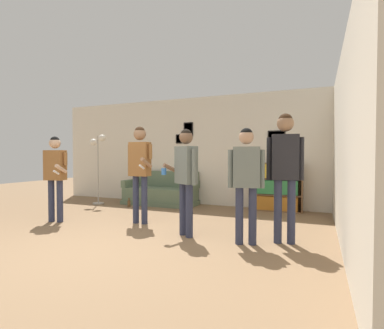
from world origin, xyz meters
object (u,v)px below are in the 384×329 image
bookshelf (277,187)px  person_watcher_holding_cup (186,171)px  person_spectator_far_right (285,163)px  bottle_on_floor (129,203)px  floor_lamp (98,153)px  couch (161,193)px  person_player_foreground_center (140,164)px  person_player_foreground_left (55,170)px  person_spectator_near_bookshelf (246,174)px

bookshelf → person_watcher_holding_cup: size_ratio=0.67×
person_spectator_far_right → bottle_on_floor: 4.22m
bookshelf → floor_lamp: floor_lamp is taller
couch → floor_lamp: bearing=-158.5°
person_player_foreground_center → couch: bearing=108.9°
person_spectator_far_right → person_watcher_holding_cup: bearing=-172.3°
couch → person_watcher_holding_cup: person_watcher_holding_cup is taller
couch → bottle_on_floor: size_ratio=8.42×
couch → person_spectator_far_right: (3.24, -2.31, 0.85)m
person_player_foreground_left → bookshelf: bearing=37.1°
couch → person_player_foreground_center: bearing=-71.1°
floor_lamp → person_watcher_holding_cup: bearing=-30.0°
floor_lamp → person_player_foreground_left: size_ratio=1.11×
person_spectator_near_bookshelf → bottle_on_floor: 3.87m
person_watcher_holding_cup → person_spectator_far_right: (1.43, 0.19, 0.13)m
person_player_foreground_center → person_watcher_holding_cup: person_player_foreground_center is taller
couch → floor_lamp: (-1.49, -0.59, 1.01)m
couch → person_player_foreground_left: person_player_foreground_left is taller
person_watcher_holding_cup → person_spectator_far_right: size_ratio=0.90×
person_spectator_near_bookshelf → person_player_foreground_left: bearing=179.8°
person_player_foreground_left → bottle_on_floor: size_ratio=7.17×
person_player_foreground_center → bottle_on_floor: (-1.21, 1.38, -1.00)m
couch → person_spectator_far_right: 4.07m
person_player_foreground_left → person_spectator_near_bookshelf: bearing=-0.2°
bookshelf → floor_lamp: 4.45m
bottle_on_floor → person_player_foreground_left: bearing=-99.4°
person_player_foreground_left → person_player_foreground_center: 1.60m
bookshelf → person_spectator_near_bookshelf: 2.80m
person_player_foreground_left → bottle_on_floor: person_player_foreground_left is taller
person_player_foreground_left → person_player_foreground_center: bearing=18.3°
person_player_foreground_left → person_spectator_far_right: 4.07m
person_watcher_holding_cup → bookshelf: bearing=69.6°
person_player_foreground_center → person_spectator_far_right: size_ratio=0.97×
person_spectator_far_right → person_player_foreground_left: bearing=-176.6°
person_player_foreground_center → person_spectator_far_right: (2.54, -0.26, 0.04)m
couch → bookshelf: size_ratio=1.71×
person_watcher_holding_cup → person_spectator_near_bookshelf: bearing=-3.8°
floor_lamp → couch: bearing=21.5°
bookshelf → person_player_foreground_center: person_player_foreground_center is taller
floor_lamp → person_player_foreground_left: floor_lamp is taller
floor_lamp → bottle_on_floor: size_ratio=7.98×
bookshelf → person_spectator_far_right: person_spectator_far_right is taller
person_player_foreground_center → bottle_on_floor: bearing=131.2°
person_player_foreground_center → bottle_on_floor: 2.09m
person_spectator_far_right → bottle_on_floor: person_spectator_far_right is taller
person_watcher_holding_cup → person_spectator_near_bookshelf: size_ratio=1.01×
person_spectator_near_bookshelf → bottle_on_floor: (-3.26, 1.89, -0.89)m
person_spectator_far_right → couch: bearing=144.6°
person_player_foreground_center → bookshelf: bearing=46.8°
bookshelf → person_watcher_holding_cup: bearing=-110.4°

